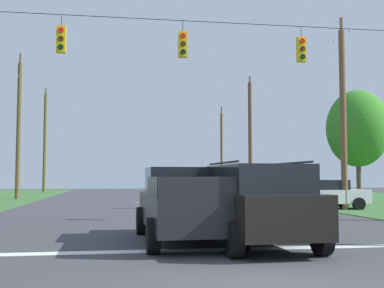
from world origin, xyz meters
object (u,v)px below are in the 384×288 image
utility_pole_distant_left (45,141)px  overhead_signal_span (186,105)px  distant_car_oncoming (294,191)px  suv_black (255,203)px  distant_car_crossing_white (324,194)px  utility_pole_distant_right (19,127)px  tree_roadside_far_right (358,128)px  utility_pole_far_right (250,138)px  utility_pole_mid_right (343,116)px  pickup_truck (184,204)px  utility_pole_near_left (222,151)px

utility_pole_distant_left → overhead_signal_span: bearing=-73.9°
overhead_signal_span → distant_car_oncoming: overhead_signal_span is taller
overhead_signal_span → utility_pole_distant_left: size_ratio=1.57×
suv_black → utility_pole_distant_left: bearing=105.2°
distant_car_crossing_white → utility_pole_distant_right: bearing=142.5°
tree_roadside_far_right → utility_pole_distant_left: bearing=134.3°
distant_car_oncoming → utility_pole_far_right: (-0.13, 9.65, 4.14)m
suv_black → distant_car_crossing_white: 14.09m
overhead_signal_span → distant_car_crossing_white: bearing=38.4°
utility_pole_mid_right → utility_pole_distant_left: size_ratio=0.88×
distant_car_crossing_white → tree_roadside_far_right: (4.72, 5.28, 4.01)m
distant_car_oncoming → utility_pole_far_right: size_ratio=0.43×
pickup_truck → utility_pole_mid_right: bearing=46.7°
overhead_signal_span → utility_pole_near_left: size_ratio=1.86×
pickup_truck → utility_pole_distant_right: bearing=110.4°
pickup_truck → suv_black: size_ratio=1.12×
utility_pole_mid_right → distant_car_crossing_white: bearing=134.1°
overhead_signal_span → utility_pole_mid_right: size_ratio=1.77×
utility_pole_far_right → utility_pole_near_left: utility_pole_far_right is taller
utility_pole_distant_right → tree_roadside_far_right: bearing=-20.7°
pickup_truck → suv_black: bearing=-35.8°
distant_car_oncoming → tree_roadside_far_right: 5.85m
overhead_signal_span → pickup_truck: overhead_signal_span is taller
utility_pole_mid_right → tree_roadside_far_right: size_ratio=1.36×
utility_pole_distant_left → tree_roadside_far_right: (23.08, -23.69, -0.63)m
overhead_signal_span → utility_pole_distant_right: size_ratio=1.59×
utility_pole_near_left → utility_pole_distant_left: utility_pole_distant_left is taller
pickup_truck → tree_roadside_far_right: 21.47m
utility_pole_mid_right → utility_pole_distant_left: bearing=122.7°
utility_pole_near_left → utility_pole_distant_right: 23.71m
pickup_truck → distant_car_oncoming: (9.30, 16.54, -0.18)m
utility_pole_distant_right → utility_pole_distant_left: (-0.32, 15.10, 0.02)m
utility_pole_far_right → overhead_signal_span: bearing=-111.4°
distant_car_crossing_white → utility_pole_near_left: 28.59m
distant_car_oncoming → utility_pole_near_left: (0.25, 22.73, 3.77)m
suv_black → utility_pole_near_left: 41.35m
distant_car_oncoming → distant_car_crossing_white: bearing=-94.8°
pickup_truck → distant_car_oncoming: size_ratio=1.24×
tree_roadside_far_right → utility_pole_near_left: bearing=99.8°
distant_car_crossing_white → utility_pole_mid_right: 4.11m
overhead_signal_span → utility_pole_near_left: 35.91m
distant_car_oncoming → utility_pole_distant_left: 30.36m
distant_car_oncoming → utility_pole_distant_left: bearing=128.9°
utility_pole_mid_right → utility_pole_near_left: bearing=90.0°
utility_pole_far_right → tree_roadside_far_right: (4.38, -9.98, -0.14)m
overhead_signal_span → utility_pole_mid_right: bearing=32.6°
utility_pole_near_left → utility_pole_mid_right: bearing=-90.0°
utility_pole_far_right → utility_pole_distant_left: (-18.70, 13.71, 0.50)m
tree_roadside_far_right → distant_car_oncoming: bearing=175.5°
suv_black → tree_roadside_far_right: bearing=55.5°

